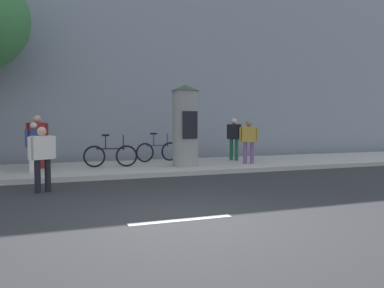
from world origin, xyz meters
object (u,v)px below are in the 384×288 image
at_px(pedestrian_in_dark_shirt, 42,154).
at_px(pedestrian_in_light_jacket, 37,137).
at_px(poster_column, 185,125).
at_px(bicycle_leaning, 158,151).
at_px(bicycle_upright, 111,155).
at_px(pedestrian_with_bag, 234,136).
at_px(pedestrian_in_red_top, 249,138).
at_px(pedestrian_near_pole, 34,143).

xyz_separation_m(pedestrian_in_dark_shirt, pedestrian_in_light_jacket, (-0.15, 3.65, 0.27)).
distance_m(poster_column, bicycle_leaning, 2.15).
xyz_separation_m(pedestrian_in_dark_shirt, bicycle_leaning, (4.06, 4.53, -0.36)).
bearing_deg(pedestrian_in_light_jacket, bicycle_upright, -8.53).
bearing_deg(poster_column, pedestrian_in_dark_shirt, -149.29).
relative_size(poster_column, bicycle_leaning, 1.57).
height_order(pedestrian_with_bag, bicycle_upright, pedestrian_with_bag).
distance_m(pedestrian_in_light_jacket, pedestrian_in_red_top, 7.13).
distance_m(pedestrian_with_bag, pedestrian_in_red_top, 1.33).
bearing_deg(poster_column, pedestrian_in_red_top, -2.31).
bearing_deg(poster_column, bicycle_leaning, 103.84).
height_order(poster_column, pedestrian_with_bag, poster_column).
height_order(poster_column, pedestrian_in_red_top, poster_column).
bearing_deg(pedestrian_with_bag, pedestrian_in_light_jacket, -177.91).
relative_size(bicycle_leaning, bicycle_upright, 1.00).
bearing_deg(bicycle_leaning, poster_column, -76.16).
bearing_deg(bicycle_upright, pedestrian_in_light_jacket, 171.47).
xyz_separation_m(poster_column, pedestrian_with_bag, (2.46, 1.23, -0.43)).
distance_m(poster_column, pedestrian_in_light_jacket, 4.79).
xyz_separation_m(pedestrian_with_bag, pedestrian_in_red_top, (-0.09, -1.33, -0.06)).
bearing_deg(pedestrian_in_light_jacket, pedestrian_with_bag, 2.09).
bearing_deg(pedestrian_in_light_jacket, pedestrian_near_pole, -95.73).
distance_m(pedestrian_in_dark_shirt, bicycle_upright, 3.94).
relative_size(pedestrian_in_red_top, bicycle_upright, 0.88).
bearing_deg(bicycle_upright, pedestrian_with_bag, 6.99).
bearing_deg(bicycle_leaning, pedestrian_in_light_jacket, -168.24).
bearing_deg(pedestrian_in_red_top, pedestrian_in_dark_shirt, -159.43).
relative_size(pedestrian_near_pole, pedestrian_in_red_top, 0.96).
height_order(pedestrian_near_pole, pedestrian_in_red_top, pedestrian_in_red_top).
xyz_separation_m(poster_column, bicycle_leaning, (-0.46, 1.85, -1.00)).
distance_m(pedestrian_with_bag, pedestrian_in_light_jacket, 7.14).
xyz_separation_m(pedestrian_in_light_jacket, bicycle_leaning, (4.22, 0.88, -0.63)).
xyz_separation_m(pedestrian_near_pole, pedestrian_in_red_top, (7.14, -0.21, 0.05)).
height_order(poster_column, pedestrian_near_pole, poster_column).
height_order(pedestrian_in_dark_shirt, bicycle_leaning, pedestrian_in_dark_shirt).
bearing_deg(poster_column, pedestrian_with_bag, 26.53).
height_order(pedestrian_in_dark_shirt, pedestrian_in_light_jacket, pedestrian_in_light_jacket).
bearing_deg(poster_column, bicycle_upright, 165.35).
distance_m(pedestrian_in_dark_shirt, pedestrian_in_light_jacket, 3.67).
relative_size(pedestrian_near_pole, pedestrian_in_light_jacket, 0.87).
relative_size(pedestrian_with_bag, bicycle_leaning, 0.94).
distance_m(pedestrian_in_light_jacket, bicycle_upright, 2.37).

